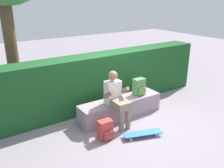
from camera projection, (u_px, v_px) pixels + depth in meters
name	position (u px, v px, depth m)	size (l,w,h in m)	color
ground_plane	(128.00, 122.00, 5.49)	(24.00, 24.00, 0.00)	gray
bench_main	(121.00, 108.00, 5.65)	(2.05, 0.49, 0.45)	gray
person_skater	(116.00, 97.00, 5.20)	(0.49, 0.62, 1.20)	white
skateboard_near_person	(143.00, 133.00, 4.88)	(0.82, 0.45, 0.09)	teal
backpack_on_bench	(139.00, 87.00, 5.78)	(0.28, 0.23, 0.40)	#51894C
backpack_on_ground	(105.00, 130.00, 4.78)	(0.28, 0.23, 0.40)	#B23833
hedge_row	(96.00, 81.00, 6.03)	(6.28, 0.59, 1.36)	#194B21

